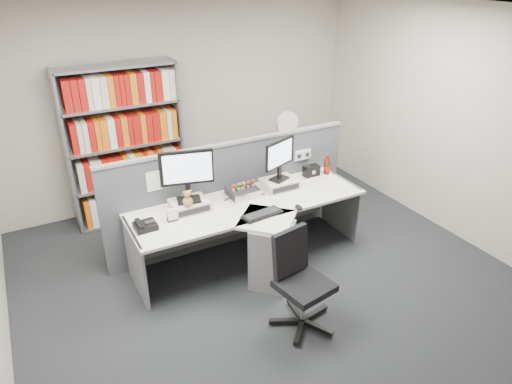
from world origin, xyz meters
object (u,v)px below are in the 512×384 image
monitor_left (187,172)px  office_chair (299,278)px  desk_phone (145,226)px  keyboard (262,214)px  filing_cabinet (285,173)px  desk_fan (287,126)px  desk (258,233)px  mouse (299,207)px  shelving_unit (125,147)px  monitor_right (280,157)px  speaker (311,171)px  desk_calendar (172,216)px  desktop_pc (243,192)px  cola_bottle (327,166)px

monitor_left → office_chair: monitor_left is taller
monitor_left → office_chair: (0.54, -1.29, -0.66)m
desk_phone → keyboard: bearing=-15.5°
desk_phone → monitor_left: bearing=17.7°
filing_cabinet → desk_fan: 0.70m
desk → mouse: mouse is taller
shelving_unit → desk_fan: (2.10, -0.45, 0.07)m
monitor_right → monitor_left: bearing=180.0°
speaker → monitor_left: bearing=-176.6°
desk_calendar → speaker: (1.85, 0.23, 0.01)m
desktop_pc → mouse: (0.37, -0.57, -0.02)m
desk_calendar → cola_bottle: cola_bottle is taller
monitor_right → filing_cabinet: (0.72, 1.02, -0.75)m
monitor_left → shelving_unit: (-0.28, 1.46, -0.18)m
desk_phone → cola_bottle: 2.35m
keyboard → desk_fan: (1.21, 1.50, 0.31)m
monitor_left → desktop_pc: size_ratio=1.72×
speaker → keyboard: bearing=-150.0°
cola_bottle → office_chair: 1.88m
keyboard → desk_calendar: bearing=157.8°
desktop_pc → speaker: 0.97m
desk_phone → speaker: size_ratio=1.11×
cola_bottle → office_chair: (-1.27, -1.35, -0.32)m
speaker → filing_cabinet: speaker is taller
desktop_pc → filing_cabinet: desktop_pc is taller
cola_bottle → office_chair: cola_bottle is taller
monitor_left → shelving_unit: shelving_unit is taller
desktop_pc → monitor_right: bearing=-3.3°
speaker → filing_cabinet: (0.21, 0.92, -0.43)m
desktop_pc → mouse: size_ratio=2.99×
monitor_left → cola_bottle: size_ratio=2.15×
shelving_unit → desk: bearing=-64.0°
mouse → keyboard: bearing=171.7°
desktop_pc → filing_cabinet: bearing=40.1°
mouse → desk_calendar: 1.32m
desk_fan → office_chair: 2.70m
speaker → cola_bottle: bearing=-12.3°
desk_phone → desk_fan: (2.35, 1.18, 0.29)m
desktop_pc → desk_phone: 1.19m
desk_fan → keyboard: bearing=-129.0°
desk_calendar → desk_fan: 2.37m
monitor_left → mouse: (1.02, -0.54, -0.41)m
mouse → shelving_unit: (-1.30, 2.01, 0.24)m
monitor_right → desk_fan: 1.25m
desk → monitor_left: monitor_left is taller
shelving_unit → office_chair: size_ratio=2.17×
speaker → office_chair: bearing=-127.6°
desk_phone → desk_calendar: (0.29, 0.03, 0.02)m
desktop_pc → mouse: 0.68m
desktop_pc → desk_phone: desk_phone is taller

